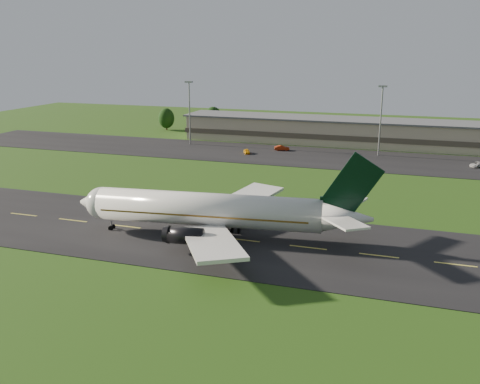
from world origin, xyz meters
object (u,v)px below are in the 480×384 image
(service_vehicle_a, at_px, (247,151))
(service_vehicle_c, at_px, (477,164))
(terminal, at_px, (387,134))
(service_vehicle_b, at_px, (282,148))
(light_mast_west, at_px, (189,105))
(light_mast_centre, at_px, (381,112))
(airliner, at_px, (213,211))

(service_vehicle_a, height_order, service_vehicle_c, service_vehicle_c)
(terminal, distance_m, service_vehicle_c, 34.70)
(service_vehicle_b, xyz_separation_m, service_vehicle_c, (54.91, -6.38, -0.09))
(light_mast_west, relative_size, service_vehicle_b, 4.43)
(light_mast_west, relative_size, light_mast_centre, 1.00)
(light_mast_west, bearing_deg, terminal, 14.76)
(service_vehicle_b, relative_size, service_vehicle_c, 0.95)
(light_mast_centre, relative_size, service_vehicle_b, 4.43)
(terminal, relative_size, service_vehicle_a, 37.26)
(airliner, distance_m, service_vehicle_b, 78.82)
(airliner, height_order, light_mast_west, light_mast_west)
(service_vehicle_a, distance_m, service_vehicle_c, 63.70)
(service_vehicle_a, bearing_deg, service_vehicle_c, -24.78)
(terminal, bearing_deg, light_mast_west, -165.24)
(terminal, xyz_separation_m, service_vehicle_a, (-38.91, -25.82, -3.23))
(light_mast_west, distance_m, service_vehicle_c, 87.35)
(service_vehicle_a, bearing_deg, airliner, -103.34)
(light_mast_centre, height_order, service_vehicle_a, light_mast_centre)
(light_mast_west, bearing_deg, service_vehicle_c, -5.24)
(service_vehicle_b, bearing_deg, terminal, -75.92)
(light_mast_west, bearing_deg, airliner, -64.16)
(service_vehicle_c, bearing_deg, light_mast_west, -148.83)
(airliner, xyz_separation_m, service_vehicle_c, (47.47, 71.99, -3.89))
(airliner, relative_size, service_vehicle_c, 10.62)
(terminal, bearing_deg, service_vehicle_c, -44.21)
(light_mast_west, xyz_separation_m, service_vehicle_b, (31.26, -1.52, -11.88))
(service_vehicle_b, bearing_deg, light_mast_west, 70.86)
(light_mast_west, height_order, service_vehicle_b, light_mast_west)
(terminal, height_order, light_mast_west, light_mast_west)
(airliner, bearing_deg, service_vehicle_c, 49.89)
(light_mast_centre, bearing_deg, service_vehicle_a, -165.60)
(airliner, xyz_separation_m, terminal, (22.70, 96.08, -0.67))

